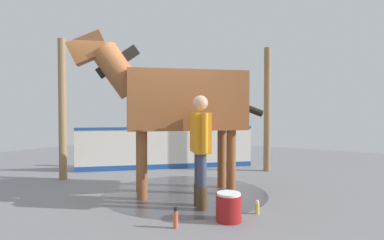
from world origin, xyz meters
TOP-DOWN VIEW (x-y plane):
  - ground_plane at (0.00, 0.00)m, footprint 16.00×16.00m
  - wet_patch at (-0.28, -0.29)m, footprint 2.80×2.80m
  - barrier_wall at (1.36, -1.95)m, footprint 3.11×3.06m
  - roof_post_near at (2.45, 0.15)m, footprint 0.16×0.16m
  - roof_post_far at (-0.76, -3.01)m, footprint 0.16×0.16m
  - horse at (-0.19, -0.21)m, footprint 2.50×2.47m
  - handler at (-0.94, 0.29)m, footprint 0.48×0.50m
  - wash_bucket at (-1.54, 0.58)m, footprint 0.33×0.33m
  - bottle_shampoo at (-1.74, 0.11)m, footprint 0.06×0.06m
  - bottle_spray at (-1.11, 1.15)m, footprint 0.06×0.06m

SIDE VIEW (x-z plane):
  - ground_plane at x=0.00m, z-range -0.02..0.00m
  - wet_patch at x=-0.28m, z-range 0.00..0.00m
  - bottle_shampoo at x=-1.74m, z-range -0.01..0.18m
  - bottle_spray at x=-1.11m, z-range -0.01..0.24m
  - wash_bucket at x=-1.54m, z-range 0.00..0.36m
  - barrier_wall at x=1.36m, z-range -0.04..0.98m
  - handler at x=-0.94m, z-range 0.12..1.75m
  - roof_post_near at x=2.45m, z-range 0.00..2.87m
  - roof_post_far at x=-0.76m, z-range 0.00..2.87m
  - horse at x=-0.19m, z-range 0.24..2.92m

